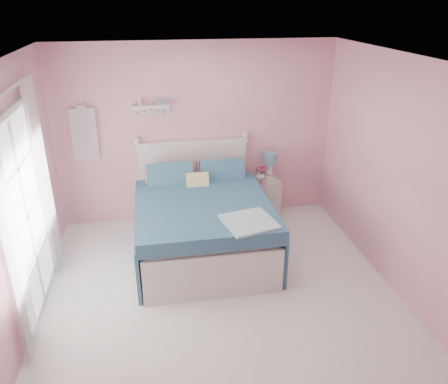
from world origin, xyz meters
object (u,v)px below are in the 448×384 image
object	(u,v)px
nightstand	(264,198)
teacup	(263,182)
vase	(260,175)
bed	(202,223)
table_lamp	(270,160)

from	to	relation	value
nightstand	teacup	distance (m)	0.38
nightstand	vase	world-z (taller)	vase
vase	nightstand	bearing A→B (deg)	-4.76
nightstand	vase	xyz separation A→B (m)	(-0.07, 0.01, 0.37)
bed	teacup	xyz separation A→B (m)	(0.99, 0.68, 0.23)
nightstand	table_lamp	size ratio (longest dim) A/B	1.46
vase	teacup	xyz separation A→B (m)	(-0.00, -0.16, -0.04)
bed	nightstand	xyz separation A→B (m)	(1.07, 0.83, -0.11)
bed	table_lamp	size ratio (longest dim) A/B	5.11
nightstand	vase	bearing A→B (deg)	175.24
nightstand	vase	distance (m)	0.38
teacup	table_lamp	bearing A→B (deg)	53.03
teacup	nightstand	bearing A→B (deg)	63.63
nightstand	table_lamp	bearing A→B (deg)	32.23
bed	table_lamp	bearing A→B (deg)	37.23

